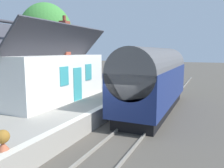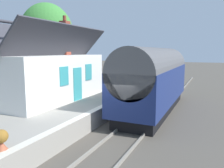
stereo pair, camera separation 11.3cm
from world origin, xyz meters
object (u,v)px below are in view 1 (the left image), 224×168
station_building (52,75)px  tree_mid_background (46,35)px  planter_edge_near (3,140)px  bench_near_building (112,82)px  planter_under_sign (88,81)px  planter_by_door (133,78)px  train (154,79)px

station_building → tree_mid_background: tree_mid_background is taller
planter_edge_near → station_building: bearing=27.0°
bench_near_building → station_building: bearing=165.7°
planter_under_sign → planter_edge_near: bearing=-162.2°
planter_under_sign → planter_by_door: size_ratio=1.12×
train → tree_mid_background: size_ratio=1.18×
train → bench_near_building: train is taller
train → station_building: (-3.32, 5.91, 0.32)m
planter_edge_near → tree_mid_background: bearing=35.1°
train → planter_edge_near: bearing=166.8°
planter_edge_near → train: bearing=-13.2°
station_building → planter_edge_near: 7.84m
station_building → tree_mid_background: size_ratio=0.93×
bench_near_building → tree_mid_background: bearing=80.8°
train → planter_by_door: 7.43m
planter_under_sign → planter_edge_near: size_ratio=1.43×
planter_under_sign → planter_by_door: 5.19m
train → station_building: 6.79m
planter_under_sign → tree_mid_background: (1.99, 6.06, 4.32)m
bench_near_building → planter_edge_near: 13.07m
planter_under_sign → planter_edge_near: planter_under_sign is taller
bench_near_building → planter_by_door: (3.74, -0.75, -0.04)m
train → tree_mid_background: (3.99, 12.39, 3.57)m
planter_by_door → tree_mid_background: (-2.44, 8.76, 4.41)m
tree_mid_background → bench_near_building: bearing=-99.2°
planter_under_sign → planter_by_door: (4.44, -2.70, -0.09)m
planter_by_door → tree_mid_background: 10.11m
station_building → planter_edge_near: station_building is taller
planter_by_door → bench_near_building: bearing=168.7°
planter_by_door → train: bearing=-150.6°
planter_under_sign → planter_by_door: planter_under_sign is taller
station_building → planter_under_sign: bearing=4.4°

